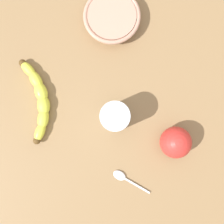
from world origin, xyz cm
name	(u,v)px	position (x,y,z in cm)	size (l,w,h in cm)	color
wooden_tabletop	(130,96)	(0.00, 0.00, 1.50)	(120.00, 120.00, 3.00)	olive
banana	(39,99)	(-16.74, 18.52, 4.69)	(16.01, 19.03, 3.39)	#E0E543
smoothie_glass	(115,117)	(-7.68, -0.61, 7.73)	(7.49, 7.49, 9.93)	silver
ceramic_bowl	(112,18)	(13.26, 17.35, 5.42)	(15.75, 15.75, 4.01)	tan
apple_fruit	(176,142)	(-2.77, -16.96, 7.16)	(8.32, 8.32, 8.32)	red
teaspoon	(122,177)	(-18.82, -12.07, 3.40)	(3.24, 11.29, 0.80)	silver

